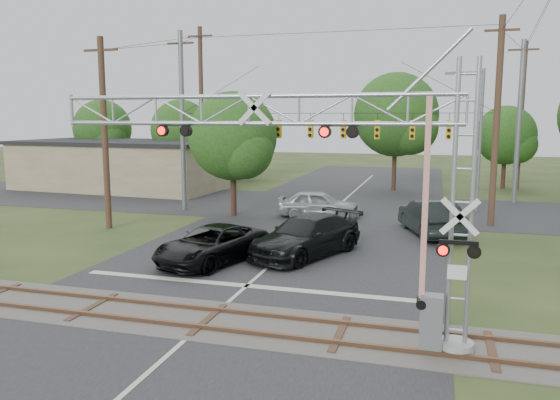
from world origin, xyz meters
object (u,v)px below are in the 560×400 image
(commercial_building, at_px, (122,164))
(traffic_signal_span, at_px, (341,124))
(crossing_gantry, at_px, (327,170))
(pickup_black, at_px, (212,245))
(streetlight, at_px, (477,133))
(car_dark, at_px, (306,236))
(sedan_silver, at_px, (318,204))

(commercial_building, bearing_deg, traffic_signal_span, -19.31)
(traffic_signal_span, bearing_deg, commercial_building, 157.12)
(crossing_gantry, relative_size, pickup_black, 2.13)
(crossing_gantry, xyz_separation_m, commercial_building, (-23.08, 26.93, -2.62))
(traffic_signal_span, distance_m, streetlight, 9.20)
(car_dark, xyz_separation_m, streetlight, (7.80, 14.11, 4.19))
(traffic_signal_span, xyz_separation_m, car_dark, (0.18, -9.57, -4.77))
(pickup_black, height_order, commercial_building, commercial_building)
(traffic_signal_span, relative_size, sedan_silver, 3.92)
(pickup_black, height_order, streetlight, streetlight)
(car_dark, bearing_deg, traffic_signal_span, 114.79)
(crossing_gantry, xyz_separation_m, car_dark, (-2.61, 8.79, -3.79))
(crossing_gantry, height_order, commercial_building, crossing_gantry)
(pickup_black, distance_m, streetlight, 20.33)
(pickup_black, distance_m, sedan_silver, 11.63)
(commercial_building, bearing_deg, sedan_silver, -21.47)
(commercial_building, bearing_deg, streetlight, -4.53)
(car_dark, height_order, sedan_silver, car_dark)
(traffic_signal_span, relative_size, streetlight, 2.13)
(crossing_gantry, relative_size, commercial_building, 0.65)
(pickup_black, bearing_deg, crossing_gantry, -29.88)
(sedan_silver, bearing_deg, car_dark, -177.43)
(crossing_gantry, height_order, streetlight, streetlight)
(sedan_silver, xyz_separation_m, commercial_building, (-19.03, 8.89, 1.22))
(traffic_signal_span, height_order, streetlight, traffic_signal_span)
(sedan_silver, bearing_deg, pickup_black, 163.30)
(streetlight, bearing_deg, sedan_silver, -152.19)
(traffic_signal_span, distance_m, commercial_building, 22.32)
(streetlight, bearing_deg, car_dark, -118.93)
(car_dark, relative_size, commercial_building, 0.34)
(crossing_gantry, distance_m, streetlight, 23.49)
(crossing_gantry, height_order, car_dark, crossing_gantry)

